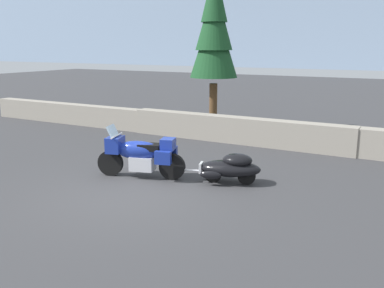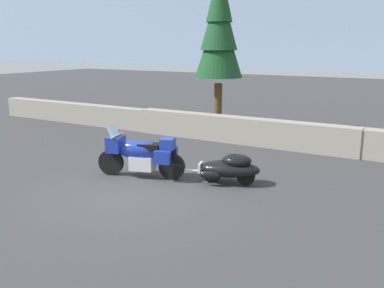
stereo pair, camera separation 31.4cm
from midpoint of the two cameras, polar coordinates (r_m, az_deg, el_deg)
The scene contains 5 objects.
ground_plane at distance 9.89m, azimuth -8.50°, elevation -6.45°, with size 80.00×80.00×0.00m, color #38383A.
stone_guard_wall at distance 14.63m, azimuth 6.41°, elevation 1.78°, with size 24.00×0.61×0.90m.
touring_motorcycle at distance 10.80m, azimuth -7.80°, elevation -1.31°, with size 2.26×1.13×1.33m.
car_shaped_trailer at distance 10.31m, azimuth 4.30°, elevation -3.13°, with size 2.21×1.10×0.76m.
pine_tree_tall at distance 16.91m, azimuth 2.44°, elevation 15.40°, with size 1.87×1.87×6.35m.
Camera 1 is at (5.57, -7.47, 3.28)m, focal length 39.61 mm.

